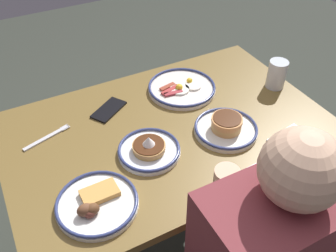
{
  "coord_description": "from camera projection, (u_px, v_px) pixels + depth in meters",
  "views": [
    {
      "loc": [
        0.48,
        0.9,
        1.64
      ],
      "look_at": [
        0.01,
        0.02,
        0.78
      ],
      "focal_mm": 39.67,
      "sensor_mm": 36.0,
      "label": 1
    }
  ],
  "objects": [
    {
      "name": "ground_plane",
      "position": [
        169.0,
        241.0,
        1.85
      ],
      "size": [
        6.0,
        6.0,
        0.0
      ],
      "primitive_type": "plane",
      "color": "#343930"
    },
    {
      "name": "butter_knife",
      "position": [
        241.0,
        173.0,
        1.18
      ],
      "size": [
        0.23,
        0.03,
        0.01
      ],
      "color": "silver",
      "rests_on": "dining_table"
    },
    {
      "name": "drinking_glass",
      "position": [
        276.0,
        75.0,
        1.52
      ],
      "size": [
        0.08,
        0.08,
        0.12
      ],
      "color": "silver",
      "rests_on": "dining_table"
    },
    {
      "name": "fork_near",
      "position": [
        47.0,
        137.0,
        1.31
      ],
      "size": [
        0.18,
        0.07,
        0.01
      ],
      "color": "silver",
      "rests_on": "dining_table"
    },
    {
      "name": "plate_far_companion",
      "position": [
        226.0,
        127.0,
        1.33
      ],
      "size": [
        0.23,
        0.23,
        0.06
      ],
      "color": "silver",
      "rests_on": "dining_table"
    },
    {
      "name": "plate_far_side",
      "position": [
        96.0,
        203.0,
        1.08
      ],
      "size": [
        0.24,
        0.24,
        0.05
      ],
      "color": "white",
      "rests_on": "dining_table"
    },
    {
      "name": "plate_center_pancakes",
      "position": [
        149.0,
        149.0,
        1.25
      ],
      "size": [
        0.21,
        0.21,
        0.07
      ],
      "color": "silver",
      "rests_on": "dining_table"
    },
    {
      "name": "plate_near_main",
      "position": [
        182.0,
        88.0,
        1.52
      ],
      "size": [
        0.28,
        0.28,
        0.04
      ],
      "color": "silver",
      "rests_on": "dining_table"
    },
    {
      "name": "cell_phone",
      "position": [
        109.0,
        110.0,
        1.43
      ],
      "size": [
        0.16,
        0.14,
        0.01
      ],
      "primitive_type": "cube",
      "rotation": [
        0.0,
        0.0,
        0.57
      ],
      "color": "black",
      "rests_on": "dining_table"
    },
    {
      "name": "dining_table",
      "position": [
        169.0,
        157.0,
        1.45
      ],
      "size": [
        1.17,
        0.77,
        0.75
      ],
      "color": "brown",
      "rests_on": "ground_plane"
    },
    {
      "name": "paper_napkin",
      "position": [
        296.0,
        142.0,
        1.29
      ],
      "size": [
        0.17,
        0.16,
        0.0
      ],
      "primitive_type": "cube",
      "rotation": [
        0.0,
        0.0,
        0.16
      ],
      "color": "white",
      "rests_on": "dining_table"
    }
  ]
}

